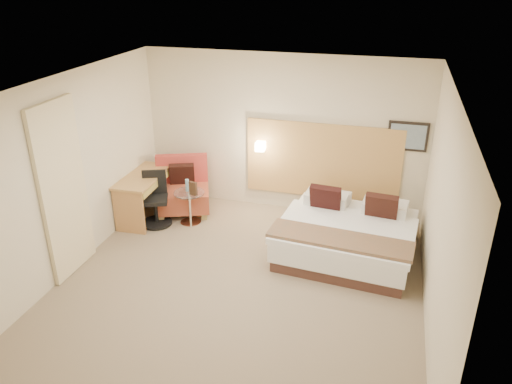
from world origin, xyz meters
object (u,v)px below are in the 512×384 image
(lounge_chair, at_px, (183,191))
(desk, at_px, (145,184))
(bed, at_px, (348,234))
(desk_chair, at_px, (156,203))
(side_table, at_px, (190,206))

(lounge_chair, xyz_separation_m, desk, (-0.49, -0.41, 0.23))
(bed, bearing_deg, desk_chair, 178.39)
(bed, distance_m, side_table, 2.63)
(side_table, bearing_deg, desk, 179.59)
(side_table, distance_m, desk, 0.85)
(lounge_chair, height_order, desk_chair, lounge_chair)
(lounge_chair, bearing_deg, desk_chair, -112.74)
(desk_chair, bearing_deg, desk, 148.04)
(lounge_chair, distance_m, desk_chair, 0.62)
(side_table, height_order, desk_chair, desk_chair)
(lounge_chair, height_order, side_table, lounge_chair)
(side_table, distance_m, desk_chair, 0.57)
(bed, height_order, lounge_chair, lounge_chair)
(side_table, xyz_separation_m, desk_chair, (-0.54, -0.15, 0.05))
(bed, xyz_separation_m, lounge_chair, (-2.93, 0.66, 0.07))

